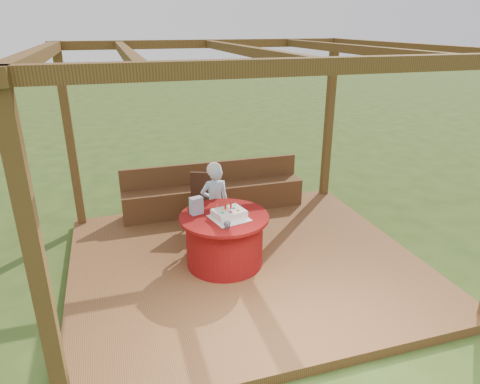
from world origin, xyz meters
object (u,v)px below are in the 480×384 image
table (225,239)px  drinking_glass (227,225)px  bench (214,195)px  elderly_woman (215,201)px  gift_bag (196,206)px  birthday_cake (229,214)px  chair (203,199)px

table → drinking_glass: 0.53m
bench → elderly_woman: size_ratio=2.57×
drinking_glass → elderly_woman: bearing=83.9°
elderly_woman → drinking_glass: (-0.11, -1.07, 0.13)m
gift_bag → drinking_glass: (0.26, -0.52, -0.07)m
elderly_woman → gift_bag: size_ratio=5.25×
elderly_woman → birthday_cake: size_ratio=2.28×
birthday_cake → gift_bag: bearing=144.5°
bench → gift_bag: (-0.61, -1.55, 0.53)m
bench → drinking_glass: bench is taller
birthday_cake → gift_bag: (-0.36, 0.26, 0.05)m
bench → birthday_cake: 1.89m
bench → gift_bag: 1.75m
table → chair: (-0.02, 1.15, 0.11)m
bench → drinking_glass: 2.15m
chair → birthday_cake: bearing=-87.2°
chair → elderly_woman: size_ratio=0.73×
elderly_woman → drinking_glass: bearing=-96.1°
chair → birthday_cake: 1.28m
bench → gift_bag: size_ratio=13.47×
table → chair: 1.16m
chair → drinking_glass: (-0.04, -1.52, 0.26)m
bench → gift_bag: bearing=-111.3°
chair → birthday_cake: size_ratio=1.66×
chair → birthday_cake: (0.06, -1.25, 0.28)m
elderly_woman → drinking_glass: size_ratio=13.45×
table → chair: bearing=91.2°
gift_bag → drinking_glass: size_ratio=2.56×
table → birthday_cake: size_ratio=2.22×
table → chair: size_ratio=1.34×
drinking_glass → chair: bearing=88.6°
bench → elderly_woman: 1.08m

